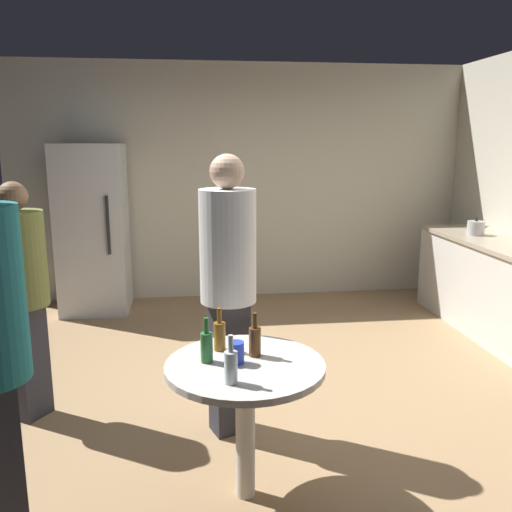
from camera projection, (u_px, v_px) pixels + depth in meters
ground_plane at (277, 397)px, 3.98m from camera, size 5.20×5.20×0.10m
wall_back at (242, 183)px, 6.24m from camera, size 5.32×0.06×2.70m
refrigerator at (93, 229)px, 5.72m from camera, size 0.70×0.68×1.80m
kitchen_counter at (498, 288)px, 5.07m from camera, size 0.64×2.23×0.90m
kettle at (476, 228)px, 5.34m from camera, size 0.24×0.17×0.18m
foreground_table at (245, 383)px, 2.67m from camera, size 0.80×0.80×0.73m
beer_bottle_amber at (220, 335)px, 2.80m from camera, size 0.06×0.06×0.23m
beer_bottle_brown at (255, 340)px, 2.72m from camera, size 0.06×0.06×0.23m
beer_bottle_green at (207, 346)px, 2.65m from camera, size 0.06×0.06×0.23m
beer_bottle_clear at (231, 366)px, 2.41m from camera, size 0.06×0.06×0.23m
plastic_cup_blue at (236, 353)px, 2.64m from camera, size 0.08×0.08×0.11m
person_in_olive_shirt at (21, 284)px, 3.43m from camera, size 0.47×0.47×1.57m
person_in_white_shirt at (228, 275)px, 3.22m from camera, size 0.43×0.43×1.75m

